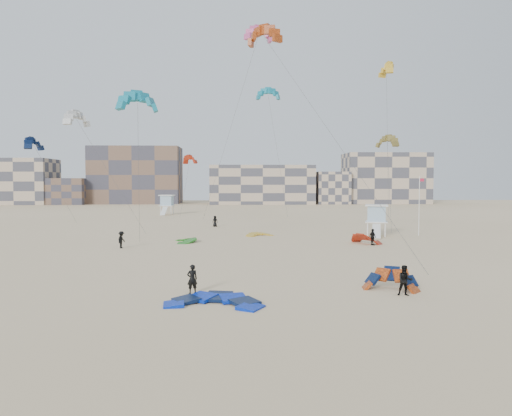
{
  "coord_description": "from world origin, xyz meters",
  "views": [
    {
      "loc": [
        2.61,
        -27.13,
        6.87
      ],
      "look_at": [
        3.79,
        6.0,
        5.14
      ],
      "focal_mm": 35.0,
      "sensor_mm": 36.0,
      "label": 1
    }
  ],
  "objects_px": {
    "kite_ground_orange": "(390,290)",
    "lifeguard_tower_near": "(376,220)",
    "kite_ground_blue": "(214,305)",
    "kitesurfer_main": "(192,279)"
  },
  "relations": [
    {
      "from": "lifeguard_tower_near",
      "to": "kite_ground_blue",
      "type": "bearing_deg",
      "value": -103.48
    },
    {
      "from": "kite_ground_orange",
      "to": "kitesurfer_main",
      "type": "height_order",
      "value": "kitesurfer_main"
    },
    {
      "from": "kitesurfer_main",
      "to": "lifeguard_tower_near",
      "type": "height_order",
      "value": "lifeguard_tower_near"
    },
    {
      "from": "kite_ground_blue",
      "to": "kitesurfer_main",
      "type": "relative_size",
      "value": 2.9
    },
    {
      "from": "kite_ground_orange",
      "to": "lifeguard_tower_near",
      "type": "xyz_separation_m",
      "value": [
        7.87,
        31.45,
        1.97
      ]
    },
    {
      "from": "kitesurfer_main",
      "to": "lifeguard_tower_near",
      "type": "distance_m",
      "value": 38.03
    },
    {
      "from": "kite_ground_orange",
      "to": "lifeguard_tower_near",
      "type": "distance_m",
      "value": 32.48
    },
    {
      "from": "kitesurfer_main",
      "to": "lifeguard_tower_near",
      "type": "bearing_deg",
      "value": -143.44
    },
    {
      "from": "kitesurfer_main",
      "to": "lifeguard_tower_near",
      "type": "relative_size",
      "value": 0.31
    },
    {
      "from": "kite_ground_orange",
      "to": "lifeguard_tower_near",
      "type": "height_order",
      "value": "lifeguard_tower_near"
    }
  ]
}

